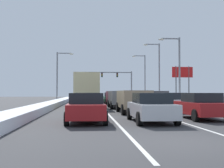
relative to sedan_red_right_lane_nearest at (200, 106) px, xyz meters
name	(u,v)px	position (x,y,z in m)	size (l,w,h in m)	color
ground_plane	(117,107)	(-3.36, 14.22, -0.76)	(140.26, 140.26, 0.00)	#333335
lane_stripe_between_right_lane_and_center_lane	(126,104)	(-1.66, 19.61, -0.76)	(0.14, 59.34, 0.01)	silver
lane_stripe_between_center_lane_and_left_lane	(99,105)	(-5.06, 19.61, -0.76)	(0.14, 59.34, 0.01)	silver
snow_bank_right_shoulder	(167,102)	(3.64, 19.61, -0.50)	(2.06, 59.34, 0.53)	white
snow_bank_left_shoulder	(56,103)	(-10.36, 19.61, -0.50)	(1.65, 59.34, 0.52)	white
sedan_red_right_lane_nearest	(200,106)	(0.00, 0.00, 0.00)	(2.00, 4.50, 1.51)	maroon
sedan_white_right_lane_second	(172,102)	(0.17, 6.13, 0.00)	(2.00, 4.50, 1.51)	silver
suv_charcoal_right_lane_third	(153,97)	(0.05, 12.23, 0.25)	(2.16, 4.90, 1.67)	#38383D
sedan_black_right_lane_fourth	(143,99)	(0.28, 18.63, 0.00)	(2.00, 4.50, 1.51)	black
suv_navy_right_lane_fifth	(134,96)	(0.13, 24.68, 0.25)	(2.16, 4.90, 1.67)	navy
sedan_silver_center_lane_nearest	(151,107)	(-3.26, -1.56, 0.00)	(2.00, 4.50, 1.51)	#B7BABF
suv_tan_center_lane_second	(133,99)	(-3.17, 4.73, 0.25)	(2.16, 4.90, 1.67)	#937F60
suv_gray_center_lane_third	(120,98)	(-3.39, 11.26, 0.25)	(2.16, 4.90, 1.67)	slate
suv_maroon_center_lane_fourth	(115,97)	(-3.25, 17.49, 0.25)	(2.16, 4.90, 1.67)	maroon
sedan_green_center_lane_fifth	(110,98)	(-3.35, 24.02, 0.00)	(2.00, 4.50, 1.51)	#1E5633
sedan_red_left_lane_nearest	(86,107)	(-6.59, -1.29, 0.00)	(2.00, 4.50, 1.51)	maroon
sedan_white_left_lane_second	(87,103)	(-6.53, 4.65, 0.00)	(2.00, 4.50, 1.51)	silver
box_truck_left_lane_third	(87,89)	(-6.61, 12.68, 1.14)	(2.53, 7.20, 3.36)	#38383D
sedan_black_left_lane_fourth	(84,98)	(-6.97, 20.12, 0.00)	(2.00, 4.50, 1.51)	black
sedan_navy_left_lane_fifth	(86,97)	(-6.83, 26.99, 0.00)	(2.00, 4.50, 1.51)	navy
traffic_light_gantry	(114,78)	(-0.59, 46.57, 3.97)	(10.94, 0.47, 6.20)	slate
street_lamp_right_near	(177,65)	(4.04, 16.92, 4.08)	(2.66, 0.36, 8.09)	gray
street_lamp_right_mid	(157,67)	(4.39, 27.71, 4.69)	(2.66, 0.36, 9.24)	gray
street_lamp_right_far	(143,73)	(4.31, 38.50, 4.46)	(2.66, 0.36, 8.81)	gray
street_lamp_left_mid	(60,72)	(-10.94, 29.21, 3.97)	(2.66, 0.36, 7.87)	gray
roadside_sign_right	(182,76)	(7.83, 25.91, 3.25)	(3.20, 0.16, 5.50)	#59595B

